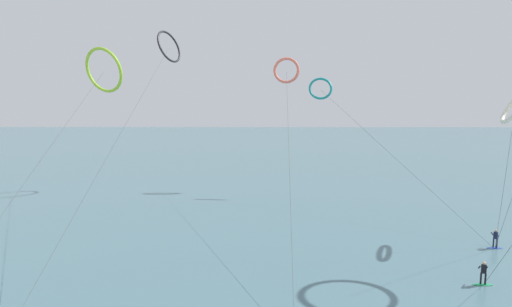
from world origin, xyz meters
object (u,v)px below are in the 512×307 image
object	(u,v)px
surfer_emerald	(483,275)
kite_coral	(286,71)
kite_lime	(104,70)
surfer_cobalt	(495,240)
kite_teal	(321,89)
kite_charcoal	(169,47)

from	to	relation	value
surfer_emerald	kite_coral	xyz separation A→B (m)	(-11.68, 34.04, 16.71)
kite_lime	surfer_cobalt	bearing A→B (deg)	-176.76
surfer_cobalt	kite_coral	xyz separation A→B (m)	(-16.69, 26.76, 16.71)
surfer_cobalt	kite_coral	distance (m)	35.69
kite_lime	kite_coral	xyz separation A→B (m)	(22.70, 11.89, 0.88)
kite_coral	kite_lime	bearing A→B (deg)	-146.53
kite_teal	kite_coral	xyz separation A→B (m)	(-4.49, 4.33, 2.83)
kite_lime	kite_coral	world-z (taller)	kite_coral
kite_teal	kite_coral	world-z (taller)	kite_coral
kite_lime	kite_teal	size ratio (longest dim) A/B	1.26
kite_teal	kite_charcoal	bearing A→B (deg)	171.44
kite_charcoal	surfer_cobalt	bearing A→B (deg)	-103.93
kite_lime	kite_charcoal	xyz separation A→B (m)	(5.24, 12.25, 4.38)
kite_coral	kite_teal	bearing A→B (deg)	-38.16
surfer_cobalt	kite_lime	bearing A→B (deg)	-150.08
surfer_emerald	kite_coral	distance (m)	39.68
surfer_emerald	kite_lime	bearing A→B (deg)	166.13
kite_lime	kite_teal	bearing A→B (deg)	-140.54
surfer_emerald	kite_teal	bearing A→B (deg)	122.53
kite_charcoal	kite_coral	world-z (taller)	kite_charcoal
surfer_cobalt	kite_lime	xyz separation A→B (m)	(-39.39, 14.87, 15.82)
kite_teal	kite_charcoal	xyz separation A→B (m)	(-21.95, 4.69, 6.33)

